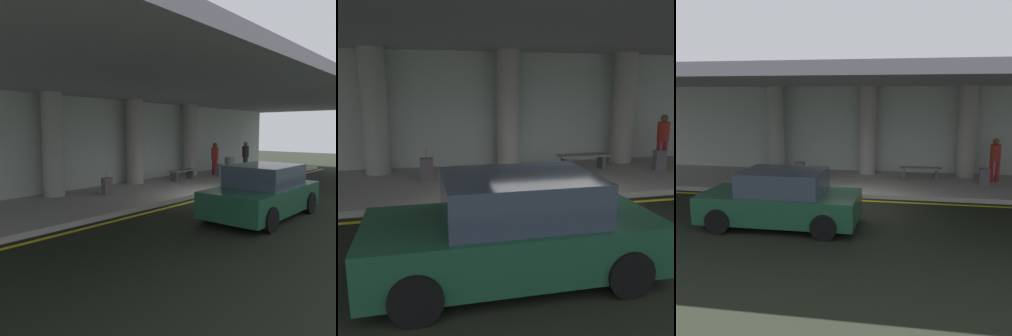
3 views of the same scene
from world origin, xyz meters
TOP-DOWN VIEW (x-y plane):
  - ground_plane at (0.00, 0.00)m, footprint 60.00×60.00m
  - sidewalk at (0.00, 3.10)m, footprint 26.00×4.20m
  - lane_stripe_yellow at (0.00, 0.68)m, footprint 26.00×0.14m
  - support_column_far_left at (-4.00, 4.61)m, footprint 0.75×0.75m
  - support_column_left_mid at (0.00, 4.61)m, footprint 0.75×0.75m
  - support_column_center at (4.00, 4.61)m, footprint 0.75×0.75m
  - ceiling_overhang at (0.00, 2.60)m, footprint 28.00×13.20m
  - terminal_back_wall at (0.00, 5.35)m, footprint 26.00×0.30m
  - car_dark_green at (-1.51, -2.17)m, footprint 4.10×1.92m
  - traveler_with_luggage at (4.97, 3.71)m, footprint 0.38×0.38m
  - suitcase_upright_primary at (-2.61, 3.40)m, footprint 0.36×0.22m
  - suitcase_upright_secondary at (4.51, 3.15)m, footprint 0.36×0.22m
  - bench_metal at (2.20, 3.71)m, footprint 1.60×0.50m

SIDE VIEW (x-z plane):
  - ground_plane at x=0.00m, z-range 0.00..0.00m
  - lane_stripe_yellow at x=0.00m, z-range 0.00..0.01m
  - sidewalk at x=0.00m, z-range 0.00..0.15m
  - suitcase_upright_primary at x=-2.61m, z-range 0.01..0.91m
  - suitcase_upright_secondary at x=4.51m, z-range 0.01..0.91m
  - bench_metal at x=2.20m, z-range 0.26..0.74m
  - car_dark_green at x=-1.51m, z-range -0.04..1.46m
  - traveler_with_luggage at x=4.97m, z-range 0.27..1.95m
  - terminal_back_wall at x=0.00m, z-range 0.00..3.80m
  - support_column_far_left at x=-4.00m, z-range 0.15..3.80m
  - support_column_left_mid at x=0.00m, z-range 0.15..3.80m
  - support_column_center at x=4.00m, z-range 0.15..3.80m
  - ceiling_overhang at x=0.00m, z-range 3.80..4.10m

